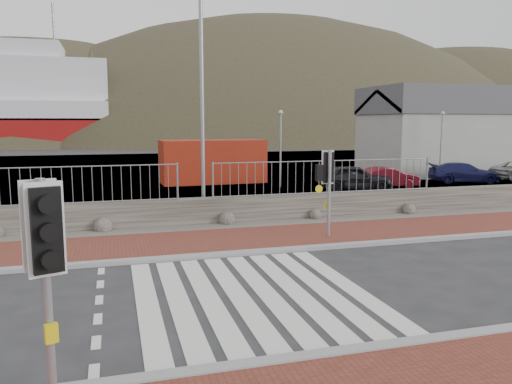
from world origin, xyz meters
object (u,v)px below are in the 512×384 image
object	(u,v)px
traffic_signal_near	(44,248)
traffic_signal_far	(328,174)
shipping_container	(212,161)
car_b	(387,177)
car_a	(354,177)
car_c	(464,173)
streetlight	(205,90)

from	to	relation	value
traffic_signal_near	traffic_signal_far	xyz separation A→B (m)	(6.91, 7.51, -0.11)
shipping_container	car_b	world-z (taller)	shipping_container
car_a	car_b	size ratio (longest dim) A/B	1.14
shipping_container	car_a	size ratio (longest dim) A/B	1.55
shipping_container	car_a	xyz separation A→B (m)	(6.43, -5.29, -0.58)
car_a	car_c	world-z (taller)	car_a
shipping_container	car_b	size ratio (longest dim) A/B	1.76
traffic_signal_near	car_c	size ratio (longest dim) A/B	0.72
streetlight	shipping_container	bearing A→B (deg)	62.56
traffic_signal_far	car_b	world-z (taller)	traffic_signal_far
shipping_container	car_a	world-z (taller)	shipping_container
traffic_signal_near	car_a	world-z (taller)	traffic_signal_near
traffic_signal_near	shipping_container	size ratio (longest dim) A/B	0.48
streetlight	car_c	size ratio (longest dim) A/B	2.05
traffic_signal_far	car_c	bearing A→B (deg)	-142.97
car_a	traffic_signal_near	bearing A→B (deg)	161.04
traffic_signal_near	car_a	xyz separation A→B (m)	(12.77, 17.24, -1.41)
traffic_signal_far	car_c	xyz separation A→B (m)	(13.48, 10.90, -1.37)
car_a	streetlight	bearing A→B (deg)	140.48
traffic_signal_far	car_b	distance (m)	12.89
streetlight	car_b	world-z (taller)	streetlight
traffic_signal_near	shipping_container	distance (m)	23.42
traffic_signal_near	car_b	distance (m)	23.05
traffic_signal_near	traffic_signal_far	size ratio (longest dim) A/B	1.07
traffic_signal_far	car_a	xyz separation A→B (m)	(5.86, 9.72, -1.30)
car_b	car_c	distance (m)	5.59
car_b	traffic_signal_far	bearing A→B (deg)	142.99
shipping_container	car_a	distance (m)	8.35
traffic_signal_near	streetlight	world-z (taller)	streetlight
traffic_signal_far	streetlight	distance (m)	5.65
traffic_signal_far	streetlight	xyz separation A→B (m)	(-2.91, 4.05, 2.65)
traffic_signal_near	streetlight	distance (m)	12.49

